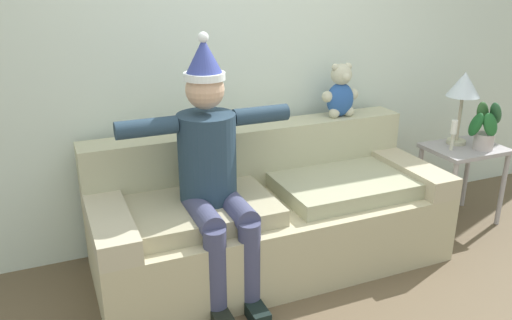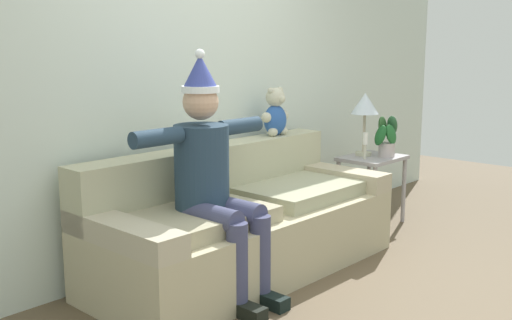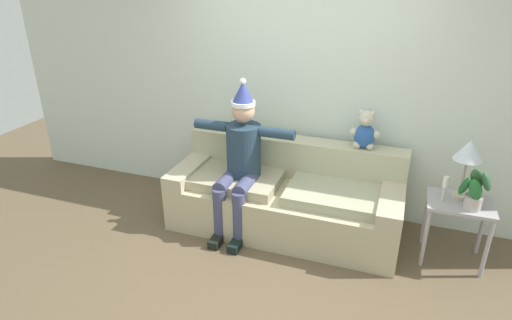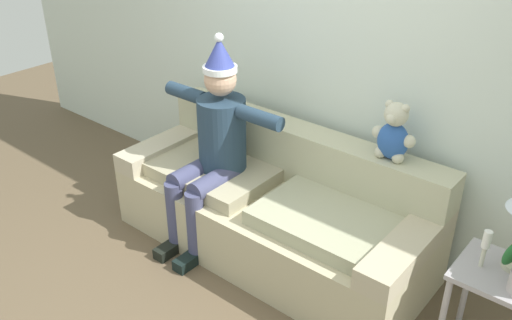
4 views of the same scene
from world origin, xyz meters
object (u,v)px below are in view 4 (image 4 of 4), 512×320
(couch, at_px, (275,208))
(teddy_bear, at_px, (394,134))
(candle_tall, at_px, (486,244))
(person_seated, at_px, (213,143))
(side_table, at_px, (507,292))

(couch, relative_size, teddy_bear, 5.91)
(couch, xyz_separation_m, candle_tall, (1.43, -0.07, 0.42))
(teddy_bear, bearing_deg, person_seated, -157.88)
(person_seated, distance_m, teddy_bear, 1.23)
(side_table, xyz_separation_m, candle_tall, (-0.15, -0.02, 0.25))
(teddy_bear, bearing_deg, side_table, -20.49)
(couch, height_order, teddy_bear, teddy_bear)
(side_table, height_order, candle_tall, candle_tall)
(teddy_bear, bearing_deg, candle_tall, -25.54)
(couch, height_order, person_seated, person_seated)
(person_seated, xyz_separation_m, candle_tall, (1.86, 0.10, -0.03))
(couch, distance_m, candle_tall, 1.49)
(person_seated, bearing_deg, teddy_bear, 22.12)
(couch, bearing_deg, teddy_bear, 22.63)
(couch, relative_size, side_table, 3.74)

